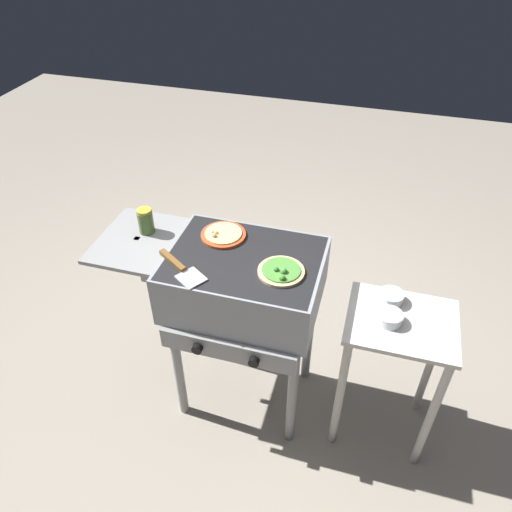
{
  "coord_description": "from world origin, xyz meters",
  "views": [
    {
      "loc": [
        0.47,
        -1.46,
        2.15
      ],
      "look_at": [
        0.05,
        0.0,
        0.92
      ],
      "focal_mm": 34.13,
      "sensor_mm": 36.0,
      "label": 1
    }
  ],
  "objects": [
    {
      "name": "topping_bowl_near",
      "position": [
        0.61,
        -0.02,
        0.75
      ],
      "size": [
        0.1,
        0.1,
        0.04
      ],
      "color": "silver",
      "rests_on": "prep_table"
    },
    {
      "name": "pizza_veggie",
      "position": [
        0.17,
        -0.05,
        0.91
      ],
      "size": [
        0.19,
        0.19,
        0.04
      ],
      "color": "#E0C17F",
      "rests_on": "grill"
    },
    {
      "name": "grill",
      "position": [
        -0.01,
        -0.0,
        0.76
      ],
      "size": [
        0.96,
        0.53,
        0.9
      ],
      "color": "gray",
      "rests_on": "ground_plane"
    },
    {
      "name": "spatula",
      "position": [
        -0.22,
        -0.14,
        0.91
      ],
      "size": [
        0.25,
        0.19,
        0.02
      ],
      "color": "#B7BABF",
      "rests_on": "grill"
    },
    {
      "name": "pizza_cheese",
      "position": [
        -0.13,
        0.12,
        0.91
      ],
      "size": [
        0.19,
        0.19,
        0.03
      ],
      "color": "#C64723",
      "rests_on": "grill"
    },
    {
      "name": "ground_plane",
      "position": [
        0.0,
        0.0,
        0.0
      ],
      "size": [
        8.0,
        8.0,
        0.0
      ],
      "primitive_type": "plane",
      "color": "gray"
    },
    {
      "name": "prep_table",
      "position": [
        0.66,
        0.0,
        0.52
      ],
      "size": [
        0.44,
        0.36,
        0.72
      ],
      "color": "beige",
      "rests_on": "ground_plane"
    },
    {
      "name": "sauce_jar",
      "position": [
        -0.46,
        0.06,
        0.96
      ],
      "size": [
        0.07,
        0.07,
        0.11
      ],
      "color": "#4C6B2D",
      "rests_on": "grill"
    },
    {
      "name": "topping_bowl_far",
      "position": [
        0.6,
        0.1,
        0.75
      ],
      "size": [
        0.1,
        0.1,
        0.04
      ],
      "color": "silver",
      "rests_on": "prep_table"
    }
  ]
}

